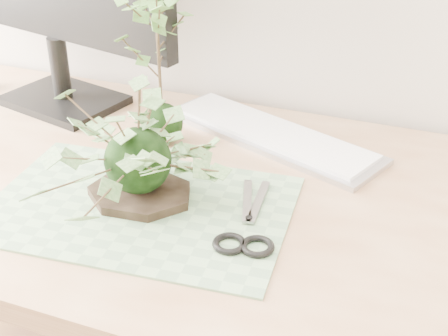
{
  "coord_description": "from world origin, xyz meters",
  "views": [
    {
      "loc": [
        0.28,
        0.42,
        1.29
      ],
      "look_at": [
        0.0,
        1.14,
        0.84
      ],
      "focal_mm": 50.0,
      "sensor_mm": 36.0,
      "label": 1
    }
  ],
  "objects_px": {
    "desk": "(200,229)",
    "maple_kokedama": "(157,25)",
    "ivy_kokedama": "(136,132)",
    "keyboard": "(271,134)"
  },
  "relations": [
    {
      "from": "desk",
      "to": "maple_kokedama",
      "type": "height_order",
      "value": "maple_kokedama"
    },
    {
      "from": "maple_kokedama",
      "to": "keyboard",
      "type": "bearing_deg",
      "value": 25.24
    },
    {
      "from": "ivy_kokedama",
      "to": "keyboard",
      "type": "bearing_deg",
      "value": 65.03
    },
    {
      "from": "ivy_kokedama",
      "to": "desk",
      "type": "bearing_deg",
      "value": 45.0
    },
    {
      "from": "keyboard",
      "to": "desk",
      "type": "bearing_deg",
      "value": -84.83
    },
    {
      "from": "keyboard",
      "to": "maple_kokedama",
      "type": "bearing_deg",
      "value": -133.63
    },
    {
      "from": "maple_kokedama",
      "to": "ivy_kokedama",
      "type": "bearing_deg",
      "value": -74.24
    },
    {
      "from": "maple_kokedama",
      "to": "keyboard",
      "type": "distance_m",
      "value": 0.3
    },
    {
      "from": "desk",
      "to": "keyboard",
      "type": "bearing_deg",
      "value": 74.05
    },
    {
      "from": "desk",
      "to": "maple_kokedama",
      "type": "bearing_deg",
      "value": 135.6
    }
  ]
}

